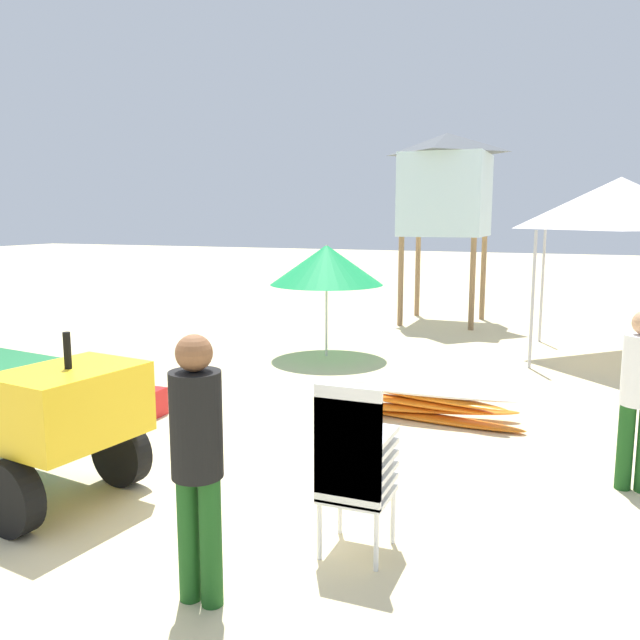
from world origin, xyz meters
The scene contains 10 objects.
ground centered at (0.00, 0.00, 0.00)m, with size 80.00×80.00×0.00m, color beige.
utility_cart centered at (-1.57, -0.26, 0.78)m, with size 2.69×1.61×1.50m.
stacked_plastic_chairs centered at (1.62, -0.26, 0.74)m, with size 0.48×0.48×1.29m.
surfboard_pile centered at (1.37, 3.09, 0.20)m, with size 2.40×0.79×0.40m.
lifeguard_near_left centered at (0.91, -1.14, 1.00)m, with size 0.32×0.32×1.73m.
lifeguard_near_center centered at (3.56, 1.78, 0.93)m, with size 0.32×0.32×1.62m.
popup_canopy centered at (3.52, 7.57, 2.62)m, with size 2.46×2.46×3.05m.
lifeguard_tower centered at (0.08, 10.38, 3.10)m, with size 1.98×1.98×4.22m.
beach_umbrella_mid centered at (-1.04, 5.99, 1.59)m, with size 1.94×1.94×1.93m.
cooler_box centered at (-1.88, 1.95, 0.17)m, with size 0.52×0.38×0.34m, color red.
Camera 1 is at (3.05, -4.40, 2.42)m, focal length 36.75 mm.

